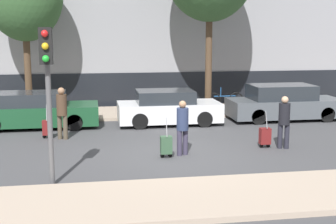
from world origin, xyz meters
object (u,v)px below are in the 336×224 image
trolley_left (47,128)px  parked_car_1 (168,108)px  parked_car_2 (284,103)px  trolley_right (265,136)px  pedestrian_left (62,110)px  parked_car_0 (35,111)px  trolley_center (166,145)px  traffic_light (47,75)px  pedestrian_right (284,119)px  pedestrian_center (183,125)px  parked_bicycle (225,100)px

trolley_left → parked_car_1: bearing=21.6°
parked_car_2 → trolley_right: parked_car_2 is taller
pedestrian_left → parked_car_2: bearing=36.2°
parked_car_0 → pedestrian_left: 2.44m
trolley_left → trolley_center: bearing=-40.9°
pedestrian_left → trolley_right: 6.61m
parked_car_1 → trolley_left: bearing=-158.4°
parked_car_2 → trolley_center: bearing=-138.5°
parked_car_0 → traffic_light: (1.14, -7.08, 1.96)m
pedestrian_right → parked_car_1: bearing=141.8°
pedestrian_left → pedestrian_center: pedestrian_left is taller
trolley_left → pedestrian_right: (7.23, -2.59, 0.55)m
parked_car_1 → pedestrian_center: pedestrian_center is taller
trolley_right → parked_car_0: bearing=149.2°
parked_car_0 → trolley_center: size_ratio=3.93×
trolley_right → parked_car_1: bearing=119.3°
parked_bicycle → pedestrian_left: bearing=-146.8°
parked_car_0 → trolley_left: size_ratio=3.97×
parked_car_0 → pedestrian_center: bearing=-45.9°
trolley_center → parked_car_0: bearing=129.6°
trolley_left → parked_bicycle: size_ratio=0.65×
parked_car_0 → trolley_left: parked_car_0 is taller
pedestrian_right → trolley_right: (-0.52, 0.17, -0.54)m
parked_car_2 → parked_bicycle: size_ratio=2.58×
traffic_light → pedestrian_left: bearing=90.3°
parked_bicycle → trolley_left: bearing=-149.8°
trolley_center → trolley_right: 3.24m
pedestrian_left → pedestrian_right: size_ratio=1.07×
parked_car_1 → trolley_right: size_ratio=3.38×
trolley_right → traffic_light: traffic_light is taller
pedestrian_center → traffic_light: 4.52m
traffic_light → parked_bicycle: bearing=54.1°
parked_car_0 → pedestrian_center: size_ratio=2.87×
parked_car_1 → pedestrian_center: (-0.34, -4.59, 0.27)m
pedestrian_center → pedestrian_right: 3.20m
parked_car_2 → traffic_light: 11.32m
trolley_left → pedestrian_center: size_ratio=0.72×
parked_car_2 → trolley_center: 7.52m
pedestrian_left → parked_car_0: bearing=139.7°
trolley_center → pedestrian_right: 3.77m
parked_car_1 → trolley_left: size_ratio=3.40×
pedestrian_right → trolley_right: bearing=-179.9°
pedestrian_center → trolley_center: (-0.51, -0.21, -0.53)m
pedestrian_center → traffic_light: traffic_light is taller
parked_car_0 → pedestrian_left: pedestrian_left is taller
parked_bicycle → pedestrian_right: bearing=-91.2°
parked_car_0 → parked_car_2: bearing=-0.1°
parked_car_1 → trolley_left: (-4.38, -1.73, -0.26)m
parked_car_0 → trolley_right: 8.51m
trolley_center → parked_bicycle: size_ratio=0.65×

